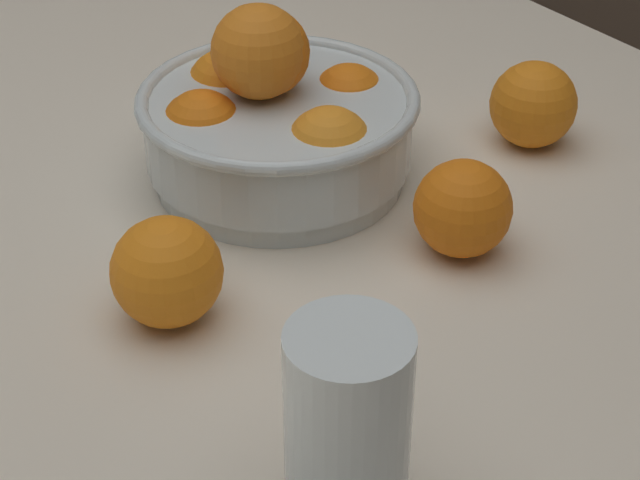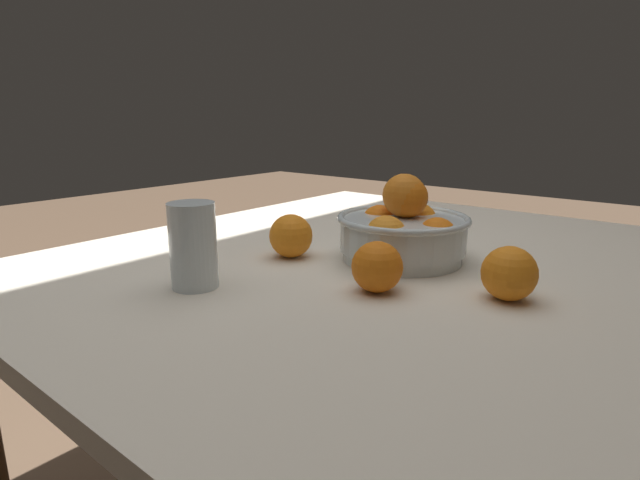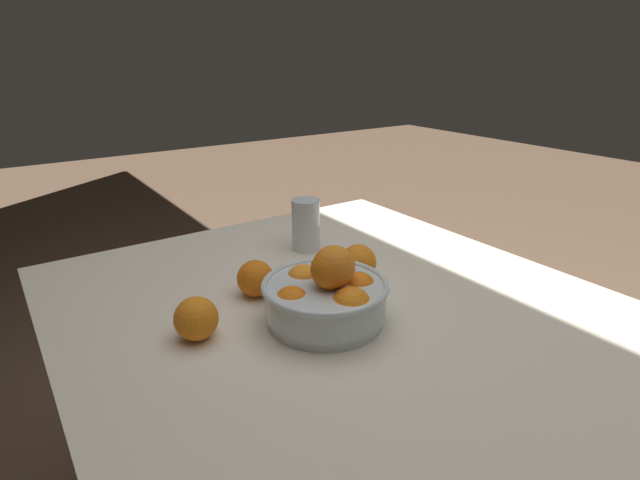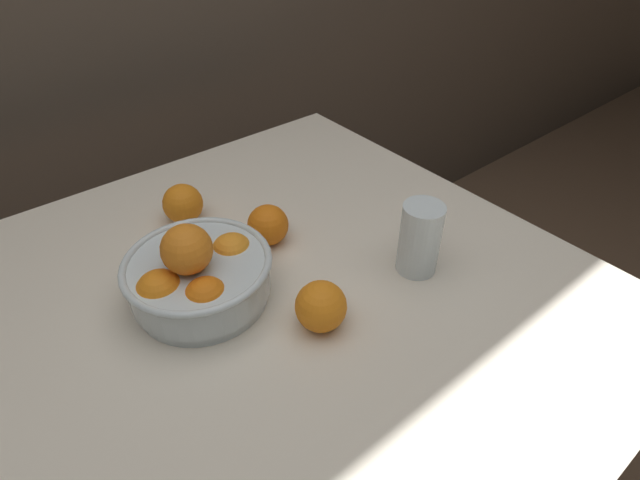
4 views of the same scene
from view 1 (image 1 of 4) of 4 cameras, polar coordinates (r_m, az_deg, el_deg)
The scene contains 6 objects.
dining_table at distance 0.95m, azimuth -5.18°, elevation -1.84°, with size 1.22×1.04×0.78m.
fruit_bowl at distance 0.91m, azimuth -2.45°, elevation 6.47°, with size 0.24×0.24×0.16m.
juice_glass at distance 0.61m, azimuth 1.47°, elevation -10.45°, with size 0.07×0.07×0.13m.
orange_loose_near_bowl at distance 0.99m, azimuth 11.30°, elevation 7.10°, with size 0.08×0.08×0.08m, color orange.
orange_loose_front at distance 0.83m, azimuth 7.62°, elevation 1.68°, with size 0.08×0.08×0.08m, color orange.
orange_loose_aside at distance 0.76m, azimuth -8.17°, elevation -1.69°, with size 0.08×0.08×0.08m, color orange.
Camera 1 is at (0.67, -0.37, 1.27)m, focal length 60.00 mm.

